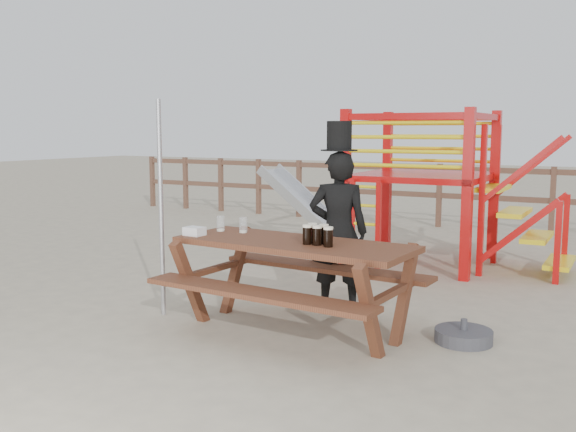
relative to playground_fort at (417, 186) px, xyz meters
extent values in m
plane|color=tan|center=(-0.12, -3.58, -1.07)|extent=(60.00, 60.00, 0.00)
cube|color=brown|center=(-0.12, 3.42, 0.03)|extent=(15.00, 0.06, 0.10)
cube|color=brown|center=(-0.12, 3.42, -0.47)|extent=(15.00, 0.06, 0.10)
cube|color=brown|center=(-7.62, 3.42, -0.47)|extent=(0.09, 0.09, 1.20)
cube|color=brown|center=(-6.62, 3.42, -0.47)|extent=(0.09, 0.09, 1.20)
cube|color=brown|center=(-5.62, 3.42, -0.47)|extent=(0.09, 0.09, 1.20)
cube|color=brown|center=(-4.62, 3.42, -0.47)|extent=(0.09, 0.09, 1.20)
cube|color=brown|center=(-3.62, 3.42, -0.47)|extent=(0.09, 0.09, 1.20)
cube|color=brown|center=(-2.62, 3.42, -0.47)|extent=(0.09, 0.09, 1.20)
cube|color=brown|center=(-1.62, 3.42, -0.47)|extent=(0.09, 0.09, 1.20)
cube|color=brown|center=(-0.62, 3.42, -0.47)|extent=(0.09, 0.09, 1.20)
cube|color=brown|center=(0.38, 3.42, -0.47)|extent=(0.09, 0.09, 1.20)
cube|color=brown|center=(1.38, 3.42, -0.47)|extent=(0.09, 0.09, 1.20)
cube|color=red|center=(-0.72, -0.78, -0.02)|extent=(0.12, 0.12, 2.10)
cube|color=red|center=(0.88, -0.78, -0.02)|extent=(0.12, 0.12, 2.10)
cube|color=red|center=(-0.72, 0.82, -0.02)|extent=(0.12, 0.12, 2.10)
cube|color=red|center=(0.88, 0.82, -0.02)|extent=(0.12, 0.12, 2.10)
cube|color=red|center=(0.08, 0.02, 0.13)|extent=(1.72, 1.72, 0.08)
cube|color=red|center=(0.08, -0.78, 0.93)|extent=(1.60, 0.08, 0.08)
cube|color=red|center=(0.08, 0.82, 0.93)|extent=(1.60, 0.08, 0.08)
cube|color=red|center=(-0.72, 0.02, 0.93)|extent=(0.08, 1.60, 0.08)
cube|color=red|center=(0.88, 0.02, 0.93)|extent=(0.08, 1.60, 0.08)
cylinder|color=yellow|center=(0.08, -0.78, 0.31)|extent=(1.50, 0.05, 0.05)
cylinder|color=yellow|center=(0.08, 0.82, 0.31)|extent=(1.50, 0.05, 0.05)
cylinder|color=yellow|center=(0.08, -0.78, 0.49)|extent=(1.50, 0.05, 0.05)
cylinder|color=yellow|center=(0.08, 0.82, 0.49)|extent=(1.50, 0.05, 0.05)
cylinder|color=yellow|center=(0.08, -0.78, 0.67)|extent=(1.50, 0.05, 0.05)
cylinder|color=yellow|center=(0.08, 0.82, 0.67)|extent=(1.50, 0.05, 0.05)
cylinder|color=yellow|center=(0.08, -0.78, 0.85)|extent=(1.50, 0.05, 0.05)
cylinder|color=yellow|center=(0.08, 0.82, 0.85)|extent=(1.50, 0.05, 0.05)
cube|color=red|center=(-0.55, -0.93, -0.47)|extent=(0.06, 0.06, 1.20)
cube|color=red|center=(-0.19, -0.93, -0.47)|extent=(0.06, 0.06, 1.20)
cylinder|color=yellow|center=(-0.37, -0.93, -0.92)|extent=(0.36, 0.04, 0.04)
cylinder|color=yellow|center=(-0.37, -0.93, -0.68)|extent=(0.36, 0.04, 0.04)
cylinder|color=yellow|center=(-0.37, -0.93, -0.44)|extent=(0.36, 0.04, 0.04)
cylinder|color=yellow|center=(-0.37, -0.93, -0.20)|extent=(0.36, 0.04, 0.04)
cylinder|color=yellow|center=(-0.37, -0.93, 0.04)|extent=(0.36, 0.04, 0.04)
cube|color=yellow|center=(1.03, 0.02, 0.01)|extent=(0.30, 0.90, 0.06)
cube|color=yellow|center=(1.31, 0.02, -0.29)|extent=(0.30, 0.90, 0.06)
cube|color=yellow|center=(1.59, 0.02, -0.59)|extent=(0.30, 0.90, 0.06)
cube|color=yellow|center=(1.87, 0.02, -0.89)|extent=(0.30, 0.90, 0.06)
cube|color=red|center=(1.43, -0.43, -0.47)|extent=(0.95, 0.08, 0.86)
cube|color=red|center=(1.43, 0.47, -0.47)|extent=(0.95, 0.08, 0.86)
cube|color=silver|center=(-1.62, 0.02, -0.45)|extent=(1.53, 0.55, 1.21)
cube|color=silver|center=(-1.62, -0.25, -0.41)|extent=(1.58, 0.04, 1.28)
cube|color=silver|center=(-1.62, 0.29, -0.41)|extent=(1.58, 0.04, 1.28)
cube|color=silver|center=(-2.52, 0.02, -0.97)|extent=(0.35, 0.55, 0.05)
cube|color=brown|center=(-0.01, -3.56, -0.26)|extent=(2.22, 0.96, 0.05)
cube|color=brown|center=(-0.05, -4.15, -0.58)|extent=(2.18, 0.45, 0.04)
cube|color=brown|center=(0.03, -2.96, -0.58)|extent=(2.18, 0.45, 0.04)
cube|color=brown|center=(-0.93, -3.50, -0.68)|extent=(0.17, 1.30, 0.78)
cube|color=brown|center=(0.91, -3.62, -0.68)|extent=(0.17, 1.30, 0.78)
imported|color=black|center=(0.05, -2.71, -0.26)|extent=(0.69, 0.58, 1.62)
cube|color=#0D8F3C|center=(0.00, -2.59, -0.06)|extent=(0.07, 0.04, 0.38)
cylinder|color=black|center=(0.05, -2.71, 0.56)|extent=(0.37, 0.37, 0.01)
cylinder|color=black|center=(0.05, -2.71, 0.71)|extent=(0.25, 0.25, 0.28)
cube|color=white|center=(0.01, -2.60, 0.80)|extent=(0.12, 0.05, 0.03)
cylinder|color=#B2B2B7|center=(-1.40, -3.69, -0.01)|extent=(0.05, 0.05, 2.12)
cylinder|color=#3D3D43|center=(1.43, -3.11, -1.01)|extent=(0.50, 0.50, 0.11)
cylinder|color=#3D3D43|center=(1.43, -3.11, -0.91)|extent=(0.06, 0.06, 0.10)
cube|color=white|center=(-0.98, -3.72, -0.19)|extent=(0.19, 0.15, 0.08)
cylinder|color=black|center=(0.17, -3.64, -0.16)|extent=(0.08, 0.08, 0.15)
cylinder|color=#FBEECD|center=(0.17, -3.64, -0.07)|extent=(0.08, 0.08, 0.02)
cylinder|color=black|center=(0.27, -3.64, -0.16)|extent=(0.08, 0.08, 0.15)
cylinder|color=#FBEECD|center=(0.27, -3.64, -0.07)|extent=(0.08, 0.08, 0.02)
cylinder|color=black|center=(0.38, -3.66, -0.16)|extent=(0.08, 0.08, 0.15)
cylinder|color=#FBEECD|center=(0.38, -3.66, -0.07)|extent=(0.08, 0.08, 0.02)
cylinder|color=black|center=(0.17, -3.53, -0.16)|extent=(0.08, 0.08, 0.15)
cylinder|color=#FBEECD|center=(0.17, -3.53, -0.07)|extent=(0.08, 0.08, 0.02)
cylinder|color=black|center=(0.29, -3.54, -0.16)|extent=(0.08, 0.08, 0.15)
cylinder|color=#FBEECD|center=(0.29, -3.54, -0.07)|extent=(0.08, 0.08, 0.02)
cylinder|color=silver|center=(-0.66, -3.37, -0.16)|extent=(0.08, 0.08, 0.15)
cylinder|color=#FBEECD|center=(-0.66, -3.37, -0.22)|extent=(0.07, 0.07, 0.02)
cylinder|color=silver|center=(-0.91, -3.40, -0.16)|extent=(0.08, 0.08, 0.15)
cylinder|color=#FBEECD|center=(-0.91, -3.40, -0.22)|extent=(0.07, 0.07, 0.02)
camera|label=1|loc=(2.67, -8.54, 0.76)|focal=40.00mm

